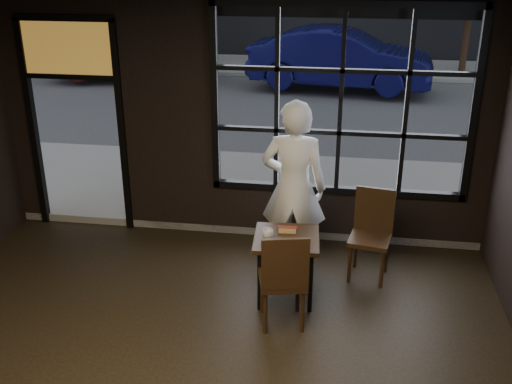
% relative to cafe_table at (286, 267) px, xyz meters
% --- Properties ---
extents(window_frame, '(3.06, 0.12, 2.28)m').
position_rel_cafe_table_xyz_m(window_frame, '(0.46, 1.41, 1.44)').
color(window_frame, black).
rests_on(window_frame, ground).
extents(stained_transom, '(1.20, 0.06, 0.70)m').
position_rel_cafe_table_xyz_m(stained_transom, '(-2.84, 1.41, 1.99)').
color(stained_transom, orange).
rests_on(stained_transom, ground).
extents(street_asphalt, '(60.00, 41.00, 0.04)m').
position_rel_cafe_table_xyz_m(street_asphalt, '(-0.74, 21.91, -0.38)').
color(street_asphalt, '#545456').
rests_on(street_asphalt, ground).
extents(cafe_table, '(0.71, 0.71, 0.72)m').
position_rel_cafe_table_xyz_m(cafe_table, '(0.00, 0.00, 0.00)').
color(cafe_table, black).
rests_on(cafe_table, floor).
extents(chair_near, '(0.53, 0.53, 1.03)m').
position_rel_cafe_table_xyz_m(chair_near, '(0.01, -0.46, 0.15)').
color(chair_near, black).
rests_on(chair_near, floor).
extents(chair_window, '(0.51, 0.51, 1.01)m').
position_rel_cafe_table_xyz_m(chair_window, '(0.87, 0.56, 0.15)').
color(chair_window, black).
rests_on(chair_window, floor).
extents(man, '(0.74, 0.50, 2.00)m').
position_rel_cafe_table_xyz_m(man, '(0.00, 0.65, 0.64)').
color(man, white).
rests_on(man, floor).
extents(hotdog, '(0.20, 0.09, 0.06)m').
position_rel_cafe_table_xyz_m(hotdog, '(-0.00, 0.11, 0.39)').
color(hotdog, tan).
rests_on(hotdog, cafe_table).
extents(cup, '(0.13, 0.13, 0.10)m').
position_rel_cafe_table_xyz_m(cup, '(-0.19, -0.05, 0.40)').
color(cup, silver).
rests_on(cup, cafe_table).
extents(navy_car, '(4.74, 2.19, 1.51)m').
position_rel_cafe_table_xyz_m(navy_car, '(0.32, 9.86, 0.49)').
color(navy_car, '#0B0B41').
rests_on(navy_car, street_asphalt).
extents(maroon_car, '(4.66, 2.32, 1.53)m').
position_rel_cafe_table_xyz_m(maroon_car, '(-5.44, 10.39, 0.50)').
color(maroon_car, '#551B18').
rests_on(maroon_car, street_asphalt).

